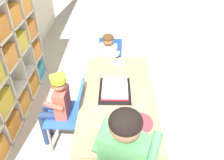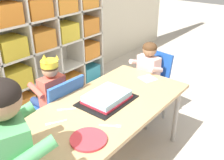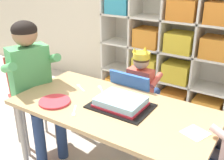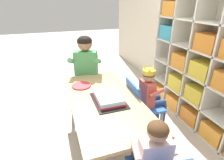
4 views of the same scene
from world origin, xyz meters
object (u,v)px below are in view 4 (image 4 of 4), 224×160
(classroom_chair_blue, at_px, (141,103))
(fork_near_cake_tray, at_px, (114,87))
(adult_helper_seated, at_px, (85,68))
(paper_plate_stack, at_px, (81,86))
(fork_beside_plate_stack, at_px, (105,82))
(classroom_chair_adult_side, at_px, (88,77))
(guest_at_table_side, at_px, (151,153))
(birthday_cake_on_tray, at_px, (109,98))
(child_with_crown, at_px, (151,92))
(activity_table, at_px, (105,103))
(fork_at_table_front_edge, at_px, (83,94))

(classroom_chair_blue, relative_size, fork_near_cake_tray, 6.38)
(adult_helper_seated, distance_m, paper_plate_stack, 0.37)
(adult_helper_seated, relative_size, paper_plate_stack, 4.93)
(paper_plate_stack, xyz_separation_m, fork_beside_plate_stack, (-0.01, 0.29, -0.01))
(classroom_chair_adult_side, relative_size, guest_at_table_side, 0.95)
(birthday_cake_on_tray, bearing_deg, child_with_crown, 101.01)
(activity_table, bearing_deg, classroom_chair_blue, 97.36)
(activity_table, distance_m, fork_near_cake_tray, 0.29)
(activity_table, height_order, fork_at_table_front_edge, fork_at_table_front_edge)
(child_with_crown, bearing_deg, paper_plate_stack, 68.98)
(fork_near_cake_tray, bearing_deg, activity_table, 0.97)
(paper_plate_stack, distance_m, fork_near_cake_tray, 0.38)
(activity_table, distance_m, guest_at_table_side, 0.74)
(guest_at_table_side, bearing_deg, activity_table, -71.63)
(activity_table, relative_size, birthday_cake_on_tray, 3.36)
(fork_near_cake_tray, xyz_separation_m, fork_beside_plate_stack, (-0.15, -0.07, 0.00))
(classroom_chair_adult_side, bearing_deg, classroom_chair_blue, -38.14)
(birthday_cake_on_tray, bearing_deg, classroom_chair_adult_side, -177.28)
(classroom_chair_adult_side, bearing_deg, fork_beside_plate_stack, -53.02)
(adult_helper_seated, bearing_deg, classroom_chair_blue, -31.66)
(classroom_chair_adult_side, relative_size, paper_plate_stack, 3.58)
(classroom_chair_adult_side, distance_m, fork_near_cake_tray, 0.63)
(paper_plate_stack, bearing_deg, adult_helper_seated, 160.71)
(adult_helper_seated, xyz_separation_m, guest_at_table_side, (1.43, 0.17, -0.15))
(fork_beside_plate_stack, bearing_deg, classroom_chair_adult_side, -134.36)
(classroom_chair_adult_side, xyz_separation_m, adult_helper_seated, (0.11, -0.04, 0.19))
(birthday_cake_on_tray, bearing_deg, guest_at_table_side, 7.71)
(adult_helper_seated, bearing_deg, activity_table, -65.39)
(classroom_chair_adult_side, relative_size, birthday_cake_on_tray, 1.92)
(guest_at_table_side, distance_m, fork_at_table_front_edge, 0.96)
(paper_plate_stack, bearing_deg, child_with_crown, 67.24)
(classroom_chair_blue, bearing_deg, adult_helper_seated, 39.78)
(activity_table, relative_size, classroom_chair_blue, 2.00)
(classroom_chair_adult_side, bearing_deg, fork_at_table_front_edge, -85.21)
(child_with_crown, relative_size, fork_at_table_front_edge, 6.83)
(classroom_chair_blue, height_order, fork_near_cake_tray, classroom_chair_blue)
(adult_helper_seated, distance_m, fork_near_cake_tray, 0.54)
(activity_table, xyz_separation_m, guest_at_table_side, (0.73, 0.12, 0.00))
(adult_helper_seated, distance_m, guest_at_table_side, 1.45)
(child_with_crown, bearing_deg, fork_near_cake_tray, 68.13)
(paper_plate_stack, bearing_deg, fork_beside_plate_stack, 91.54)
(fork_beside_plate_stack, bearing_deg, classroom_chair_blue, 75.44)
(adult_helper_seated, relative_size, fork_near_cake_tray, 10.02)
(activity_table, bearing_deg, fork_near_cake_tray, 140.24)
(birthday_cake_on_tray, bearing_deg, fork_beside_plate_stack, 167.91)
(child_with_crown, height_order, fork_beside_plate_stack, child_with_crown)
(classroom_chair_adult_side, height_order, fork_near_cake_tray, classroom_chair_adult_side)
(guest_at_table_side, xyz_separation_m, fork_near_cake_tray, (-0.95, 0.06, 0.05))
(fork_at_table_front_edge, bearing_deg, child_with_crown, -42.38)
(classroom_chair_adult_side, bearing_deg, paper_plate_stack, -89.24)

